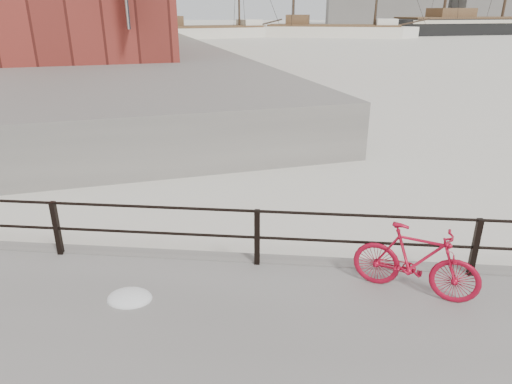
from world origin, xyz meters
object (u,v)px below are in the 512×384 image
(barque_black, at_px, (499,34))
(schooner_left, at_px, (204,38))
(workboat_far, at_px, (47,48))
(schooner_mid, at_px, (332,37))
(bicycle, at_px, (416,261))

(barque_black, relative_size, schooner_left, 2.08)
(schooner_left, distance_m, workboat_far, 27.13)
(schooner_left, bearing_deg, barque_black, -9.29)
(schooner_mid, bearing_deg, bicycle, -88.24)
(barque_black, height_order, schooner_mid, barque_black)
(bicycle, xyz_separation_m, schooner_left, (-17.90, 71.34, -0.91))
(schooner_mid, relative_size, schooner_left, 1.09)
(schooner_left, bearing_deg, schooner_mid, -16.87)
(schooner_left, xyz_separation_m, workboat_far, (-14.45, -22.97, 0.00))
(bicycle, bearing_deg, schooner_mid, 107.96)
(workboat_far, bearing_deg, bicycle, -70.50)
(schooner_mid, relative_size, workboat_far, 2.46)
(barque_black, bearing_deg, schooner_mid, -177.33)
(schooner_left, relative_size, workboat_far, 2.25)
(schooner_mid, distance_m, workboat_far, 44.60)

